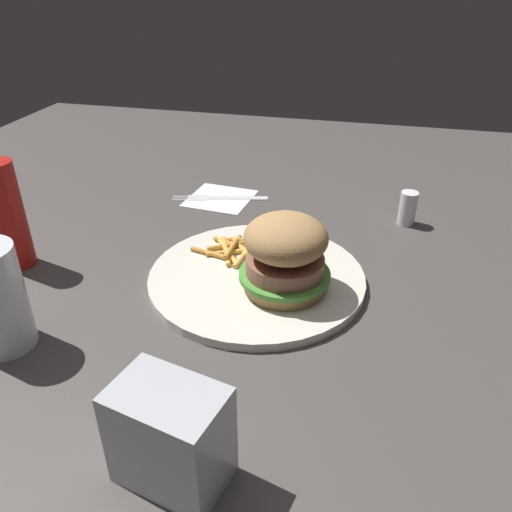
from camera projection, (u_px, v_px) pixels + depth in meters
ground_plane at (252, 281)px, 0.69m from camera, size 1.60×1.60×0.00m
plate at (256, 279)px, 0.68m from camera, size 0.29×0.29×0.01m
sandwich at (285, 254)px, 0.63m from camera, size 0.12×0.12×0.10m
fries_pile at (231, 249)px, 0.73m from camera, size 0.09×0.09×0.01m
napkin at (220, 198)px, 0.93m from camera, size 0.12×0.12×0.00m
fork at (219, 197)px, 0.92m from camera, size 0.17×0.06×0.00m
napkin_dispenser at (171, 436)px, 0.41m from camera, size 0.10×0.08×0.09m
ketchup_bottle at (8, 216)px, 0.69m from camera, size 0.04×0.04×0.15m
salt_shaker at (408, 208)px, 0.83m from camera, size 0.03×0.03×0.06m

